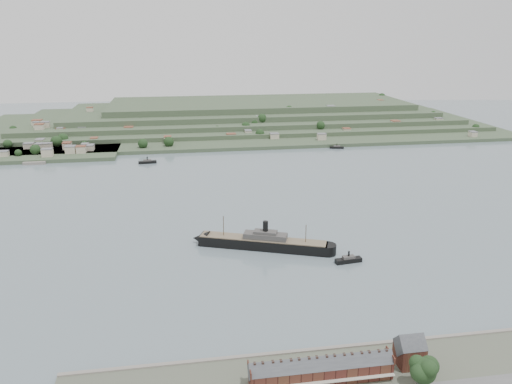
{
  "coord_description": "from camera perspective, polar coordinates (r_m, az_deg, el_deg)",
  "views": [
    {
      "loc": [
        -59.85,
        -321.33,
        128.62
      ],
      "look_at": [
        -3.02,
        30.0,
        14.74
      ],
      "focal_mm": 35.0,
      "sensor_mm": 36.0,
      "label": 1
    }
  ],
  "objects": [
    {
      "name": "gabled_building",
      "position": [
        216.53,
        17.16,
        -16.95
      ],
      "size": [
        10.4,
        10.18,
        14.09
      ],
      "color": "#491E1A",
      "rests_on": "ground"
    },
    {
      "name": "fig_tree",
      "position": [
        204.55,
        18.72,
        -18.7
      ],
      "size": [
        12.09,
        10.47,
        13.5
      ],
      "color": "#473621",
      "rests_on": "ground"
    },
    {
      "name": "steamship",
      "position": [
        312.42,
        0.37,
        -5.76
      ],
      "size": [
        87.38,
        41.11,
        21.9
      ],
      "color": "black",
      "rests_on": "ground"
    },
    {
      "name": "far_peninsula",
      "position": [
        729.2,
        -2.18,
        8.52
      ],
      "size": [
        760.0,
        309.0,
        30.0
      ],
      "color": "#32472F",
      "rests_on": "ground"
    },
    {
      "name": "ferry_west",
      "position": [
        527.29,
        -12.3,
        3.4
      ],
      "size": [
        18.71,
        6.91,
        6.86
      ],
      "color": "black",
      "rests_on": "ground"
    },
    {
      "name": "ferry_east",
      "position": [
        590.27,
        9.22,
        5.07
      ],
      "size": [
        16.66,
        8.13,
        6.02
      ],
      "color": "black",
      "rests_on": "ground"
    },
    {
      "name": "tugboat",
      "position": [
        299.83,
        10.52,
        -7.61
      ],
      "size": [
        16.34,
        6.11,
        7.18
      ],
      "color": "black",
      "rests_on": "ground"
    },
    {
      "name": "ground",
      "position": [
        351.25,
        1.27,
        -3.74
      ],
      "size": [
        1400.0,
        1400.0,
        0.0
      ],
      "primitive_type": "plane",
      "color": "slate",
      "rests_on": "ground"
    },
    {
      "name": "terrace_row",
      "position": [
        202.03,
        7.46,
        -19.5
      ],
      "size": [
        55.6,
        9.8,
        11.07
      ],
      "color": "#491E1A",
      "rests_on": "ground"
    }
  ]
}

